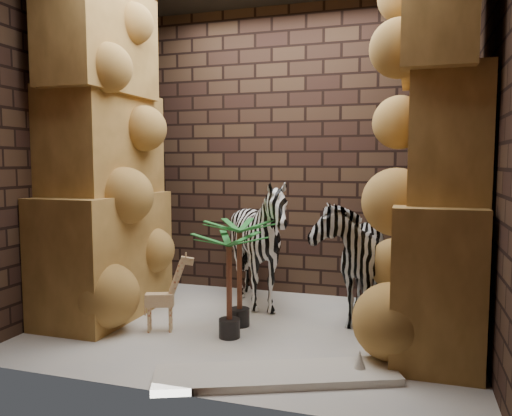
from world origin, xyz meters
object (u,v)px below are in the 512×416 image
(giraffe_toy, at_px, (160,291))
(surfboard, at_px, (277,375))
(palm_front, at_px, (239,273))
(zebra_left, at_px, (259,251))
(zebra_right, at_px, (351,248))
(palm_back, at_px, (229,285))

(giraffe_toy, bearing_deg, surfboard, -47.69)
(palm_front, bearing_deg, zebra_left, 89.15)
(surfboard, bearing_deg, palm_front, 99.02)
(zebra_right, distance_m, palm_front, 1.02)
(zebra_left, distance_m, palm_back, 0.84)
(zebra_right, bearing_deg, palm_back, -139.29)
(zebra_left, bearing_deg, zebra_right, 4.92)
(zebra_right, relative_size, surfboard, 0.82)
(palm_front, xyz_separation_m, palm_back, (0.02, -0.29, -0.03))
(zebra_right, xyz_separation_m, giraffe_toy, (-1.45, -0.82, -0.30))
(palm_front, height_order, palm_back, palm_front)
(zebra_right, height_order, giraffe_toy, zebra_right)
(zebra_right, height_order, palm_front, zebra_right)
(zebra_right, relative_size, palm_front, 1.39)
(zebra_left, bearing_deg, palm_front, -82.69)
(surfboard, bearing_deg, zebra_right, 55.09)
(giraffe_toy, xyz_separation_m, palm_front, (0.58, 0.33, 0.12))
(surfboard, bearing_deg, zebra_left, 88.24)
(giraffe_toy, bearing_deg, zebra_right, 8.91)
(zebra_right, distance_m, surfboard, 1.57)
(zebra_left, relative_size, palm_front, 1.34)
(palm_front, bearing_deg, surfboard, -58.09)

